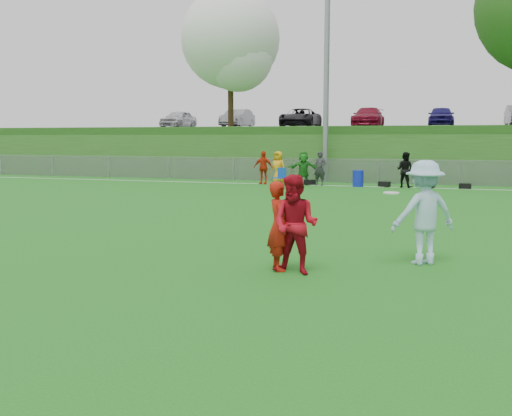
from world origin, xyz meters
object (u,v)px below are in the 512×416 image
at_px(recycling_bin, 358,178).
at_px(player_red_center, 295,225).
at_px(frisbee, 391,193).
at_px(player_blue, 424,213).
at_px(player_red_left, 278,226).

bearing_deg(recycling_bin, player_red_center, -85.99).
height_order(player_red_center, frisbee, player_red_center).
height_order(player_blue, frisbee, player_blue).
bearing_deg(recycling_bin, frisbee, -80.73).
xyz_separation_m(player_red_left, recycling_bin, (-0.93, 18.22, -0.41)).
xyz_separation_m(frisbee, recycling_bin, (-2.83, 17.36, -0.99)).
distance_m(player_red_left, player_red_center, 0.41).
bearing_deg(player_red_left, recycling_bin, -27.24).
bearing_deg(player_red_left, player_red_center, -148.16).
distance_m(player_red_center, player_blue, 2.60).
bearing_deg(player_blue, frisbee, 7.21).
height_order(player_red_left, player_red_center, player_red_center).
height_order(player_red_center, recycling_bin, player_red_center).
distance_m(player_red_left, player_blue, 2.81).
bearing_deg(player_blue, player_red_center, 4.46).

